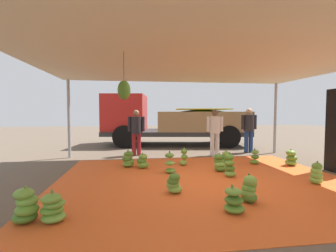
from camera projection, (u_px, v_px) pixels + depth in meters
name	position (u px, v px, depth m)	size (l,w,h in m)	color
ground_plane	(180.00, 157.00, 8.32)	(40.00, 40.00, 0.00)	brown
tarp_orange	(204.00, 181.00, 5.35)	(6.64, 5.40, 0.01)	#E05B23
tent_canopy	(206.00, 62.00, 5.11)	(8.00, 7.00, 2.74)	#9EA0A5
banana_bunch_0	(230.00, 166.00, 5.65)	(0.36, 0.36, 0.59)	#75A83D
banana_bunch_1	(26.00, 206.00, 3.30)	(0.45, 0.43, 0.52)	#477523
banana_bunch_2	(184.00, 158.00, 6.90)	(0.32, 0.32, 0.53)	#75A83D
banana_bunch_3	(249.00, 189.00, 4.04)	(0.36, 0.37, 0.50)	#477523
banana_bunch_4	(143.00, 161.00, 6.55)	(0.37, 0.38, 0.43)	#60932D
banana_bunch_5	(316.00, 174.00, 5.09)	(0.36, 0.36, 0.49)	#75A83D
banana_bunch_6	(128.00, 159.00, 6.70)	(0.46, 0.43, 0.49)	#60932D
banana_bunch_7	(220.00, 163.00, 6.20)	(0.43, 0.45, 0.49)	#518428
banana_bunch_8	(226.00, 159.00, 6.90)	(0.40, 0.40, 0.44)	#477523
banana_bunch_9	(170.00, 164.00, 6.00)	(0.37, 0.37, 0.57)	#60932D
banana_bunch_10	(234.00, 201.00, 3.65)	(0.45, 0.45, 0.43)	#60932D
banana_bunch_11	(255.00, 157.00, 7.07)	(0.32, 0.31, 0.48)	#60932D
banana_bunch_12	(53.00, 208.00, 3.33)	(0.45, 0.46, 0.46)	#6B9E38
banana_bunch_13	(291.00, 158.00, 6.87)	(0.45, 0.47, 0.49)	#75A83D
banana_bunch_15	(174.00, 184.00, 4.52)	(0.41, 0.39, 0.43)	#75A83D
cargo_truck_main	(169.00, 120.00, 11.40)	(7.04, 3.40, 2.40)	#2D2D2D
worker_0	(136.00, 129.00, 8.51)	(0.61, 0.37, 1.65)	maroon
worker_1	(215.00, 129.00, 8.49)	(0.61, 0.37, 1.66)	silver
worker_2	(249.00, 127.00, 9.15)	(0.63, 0.39, 1.72)	navy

